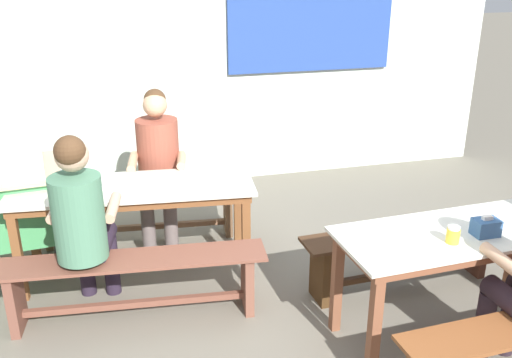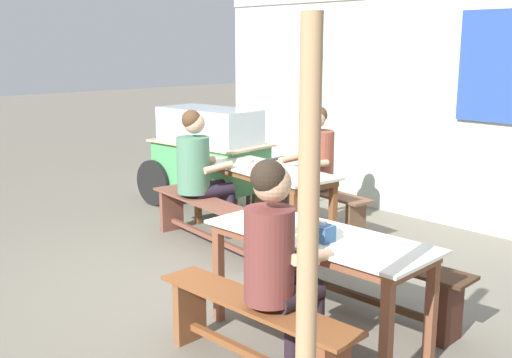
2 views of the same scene
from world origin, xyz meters
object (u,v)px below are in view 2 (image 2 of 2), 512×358
food_cart (208,150)px  soup_bowl (245,161)px  bench_far_back (304,199)px  wooden_support_post (307,266)px  tissue_box (321,232)px  person_left_back_turned (200,167)px  person_center_facing (312,163)px  bench_far_front (211,219)px  person_near_front (277,255)px  dining_table_far (260,174)px  bench_near_front (254,327)px  bench_near_back (368,274)px  condiment_jar (289,226)px  dining_table_near (318,246)px

food_cart → soup_bowl: food_cart is taller
bench_far_back → wooden_support_post: size_ratio=0.86×
food_cart → tissue_box: size_ratio=12.09×
food_cart → bench_far_back: bearing=10.7°
person_left_back_turned → person_center_facing: bearing=59.6°
bench_far_front → person_near_front: size_ratio=1.35×
dining_table_far → bench_near_front: 2.71m
soup_bowl → wooden_support_post: size_ratio=0.08×
bench_near_back → bench_near_front: same height
bench_near_front → wooden_support_post: (0.86, -0.48, 0.74)m
bench_near_back → soup_bowl: size_ratio=9.32×
bench_far_back → dining_table_far: bearing=-95.8°
person_near_front → bench_near_front: bearing=-149.4°
bench_far_front → soup_bowl: 0.79m
condiment_jar → wooden_support_post: 1.42m
person_center_facing → wooden_support_post: bearing=-48.1°
tissue_box → condiment_jar: size_ratio=1.45×
dining_table_near → food_cart: size_ratio=0.85×
bench_far_front → wooden_support_post: bearing=-31.6°
bench_near_front → soup_bowl: soup_bowl is taller
bench_far_front → person_left_back_turned: bearing=161.1°
bench_far_front → bench_near_front: 2.36m
bench_near_back → person_near_front: 1.22m
bench_near_back → person_near_front: size_ratio=1.17×
bench_near_back → bench_near_front: 1.19m
dining_table_near → bench_near_front: bearing=-87.2°
person_center_facing → tissue_box: person_center_facing is taller
person_center_facing → person_near_front: bearing=-51.7°
dining_table_far → dining_table_near: (1.90, -1.27, -0.00)m
bench_far_front → condiment_jar: (1.82, -0.80, 0.49)m
tissue_box → condiment_jar: tissue_box is taller
person_left_back_turned → condiment_jar: 2.30m
person_center_facing → wooden_support_post: 3.84m
person_center_facing → soup_bowl: bearing=-135.0°
bench_near_front → wooden_support_post: 1.23m
bench_far_back → person_near_front: size_ratio=1.34×
food_cart → dining_table_near: bearing=-27.0°
dining_table_near → condiment_jar: 0.23m
person_near_front → person_center_facing: person_near_front is taller
tissue_box → soup_bowl: tissue_box is taller
bench_far_back → food_cart: bearing=-169.3°
dining_table_far → wooden_support_post: wooden_support_post is taller
wooden_support_post → person_left_back_turned: bearing=149.5°
condiment_jar → wooden_support_post: bearing=-42.8°
dining_table_far → dining_table_near: 2.29m
bench_far_front → tissue_box: (2.07, -0.77, 0.49)m
dining_table_near → person_near_front: 0.55m
dining_table_near → person_center_facing: person_center_facing is taller
bench_near_front → person_center_facing: 2.95m
food_cart → person_left_back_turned: (0.91, -0.83, 0.04)m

